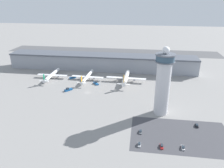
% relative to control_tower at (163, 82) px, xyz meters
% --- Properties ---
extents(ground_plane, '(1000.00, 1000.00, 0.00)m').
position_rel_control_tower_xyz_m(ground_plane, '(-64.66, 29.01, -25.51)').
color(ground_plane, gray).
extents(terminal_building, '(224.86, 25.00, 18.67)m').
position_rel_control_tower_xyz_m(terminal_building, '(-64.66, 99.01, -16.08)').
color(terminal_building, '#9399A3').
rests_on(terminal_building, ground).
extents(runway_strip, '(337.29, 44.00, 0.01)m').
position_rel_control_tower_xyz_m(runway_strip, '(-64.66, 191.85, -25.51)').
color(runway_strip, '#515154').
rests_on(runway_strip, ground).
extents(control_tower, '(14.34, 14.34, 52.13)m').
position_rel_control_tower_xyz_m(control_tower, '(0.00, 0.00, 0.00)').
color(control_tower, silver).
rests_on(control_tower, ground).
extents(parking_lot_surface, '(64.00, 40.00, 0.01)m').
position_rel_control_tower_xyz_m(parking_lot_surface, '(11.05, -28.70, -25.51)').
color(parking_lot_surface, '#424247').
rests_on(parking_lot_surface, ground).
extents(airplane_gate_alpha, '(33.46, 40.39, 11.11)m').
position_rel_control_tower_xyz_m(airplane_gate_alpha, '(-113.42, 61.26, -21.86)').
color(airplane_gate_alpha, white).
rests_on(airplane_gate_alpha, ground).
extents(airplane_gate_bravo, '(34.99, 40.01, 11.12)m').
position_rel_control_tower_xyz_m(airplane_gate_bravo, '(-73.45, 61.03, -21.79)').
color(airplane_gate_bravo, white).
rests_on(airplane_gate_bravo, ground).
extents(airplane_gate_charlie, '(41.89, 40.27, 14.26)m').
position_rel_control_tower_xyz_m(airplane_gate_charlie, '(-31.79, 60.83, -20.80)').
color(airplane_gate_charlie, white).
rests_on(airplane_gate_charlie, ground).
extents(service_truck_catering, '(7.24, 5.74, 2.73)m').
position_rel_control_tower_xyz_m(service_truck_catering, '(-90.53, 63.56, -24.57)').
color(service_truck_catering, black).
rests_on(service_truck_catering, ground).
extents(service_truck_fuel, '(6.96, 8.30, 2.42)m').
position_rel_control_tower_xyz_m(service_truck_fuel, '(-61.76, 50.83, -24.68)').
color(service_truck_fuel, black).
rests_on(service_truck_fuel, ground).
extents(service_truck_baggage, '(7.01, 7.49, 3.03)m').
position_rel_control_tower_xyz_m(service_truck_baggage, '(-84.58, 30.58, -24.46)').
color(service_truck_baggage, black).
rests_on(service_truck_baggage, ground).
extents(car_grey_coupe, '(1.76, 4.12, 1.58)m').
position_rel_control_tower_xyz_m(car_grey_coupe, '(-15.13, -42.55, -24.90)').
color(car_grey_coupe, black).
rests_on(car_grey_coupe, ground).
extents(car_green_van, '(1.92, 4.81, 1.52)m').
position_rel_control_tower_xyz_m(car_green_van, '(24.06, -15.94, -24.92)').
color(car_green_van, black).
rests_on(car_green_van, ground).
extents(car_yellow_taxi, '(1.97, 4.51, 1.42)m').
position_rel_control_tower_xyz_m(car_yellow_taxi, '(10.78, -41.72, -24.97)').
color(car_yellow_taxi, black).
rests_on(car_yellow_taxi, ground).
extents(car_silver_sedan, '(1.86, 4.79, 1.56)m').
position_rel_control_tower_xyz_m(car_silver_sedan, '(-1.79, -42.31, -24.91)').
color(car_silver_sedan, black).
rests_on(car_silver_sedan, ground).
extents(car_navy_sedan, '(1.83, 4.51, 1.45)m').
position_rel_control_tower_xyz_m(car_navy_sedan, '(-14.65, -28.85, -24.95)').
color(car_navy_sedan, black).
rests_on(car_navy_sedan, ground).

